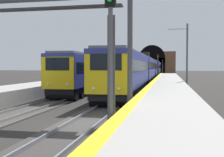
# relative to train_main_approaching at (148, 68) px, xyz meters

# --- Properties ---
(ground_plane) EXTENTS (320.00, 320.00, 0.00)m
(ground_plane) POSITION_rel_train_main_approaching_xyz_m (-41.96, 0.00, -2.35)
(ground_plane) COLOR #282623
(platform_right) EXTENTS (112.00, 3.63, 1.08)m
(platform_right) POSITION_rel_train_main_approaching_xyz_m (-41.96, -3.82, -1.81)
(platform_right) COLOR #9E9B93
(platform_right) RESTS_ON ground_plane
(platform_right_edge_strip) EXTENTS (112.00, 0.50, 0.01)m
(platform_right_edge_strip) POSITION_rel_train_main_approaching_xyz_m (-41.96, -2.25, -1.26)
(platform_right_edge_strip) COLOR yellow
(platform_right_edge_strip) RESTS_ON platform_right
(track_main_line) EXTENTS (160.00, 2.78, 0.21)m
(track_main_line) POSITION_rel_train_main_approaching_xyz_m (-41.96, 0.00, -2.31)
(track_main_line) COLOR #383533
(track_main_line) RESTS_ON ground_plane
(train_main_approaching) EXTENTS (75.02, 3.00, 5.02)m
(train_main_approaching) POSITION_rel_train_main_approaching_xyz_m (0.00, 0.00, 0.00)
(train_main_approaching) COLOR navy
(train_main_approaching) RESTS_ON ground_plane
(train_adjacent_platform) EXTENTS (63.49, 3.31, 4.89)m
(train_adjacent_platform) POSITION_rel_train_main_approaching_xyz_m (-2.84, 4.76, -0.07)
(train_adjacent_platform) COLOR navy
(train_adjacent_platform) RESTS_ON ground_plane
(railway_signal_near) EXTENTS (0.39, 0.38, 5.91)m
(railway_signal_near) POSITION_rel_train_main_approaching_xyz_m (-44.97, -1.85, 1.19)
(railway_signal_near) COLOR #4C4C54
(railway_signal_near) RESTS_ON ground_plane
(railway_signal_mid) EXTENTS (0.39, 0.38, 5.07)m
(railway_signal_mid) POSITION_rel_train_main_approaching_xyz_m (0.71, -1.85, 0.63)
(railway_signal_mid) COLOR #38383D
(railway_signal_mid) RESTS_ON ground_plane
(railway_signal_far) EXTENTS (0.39, 0.38, 5.09)m
(railway_signal_far) POSITION_rel_train_main_approaching_xyz_m (45.61, -1.85, 0.64)
(railway_signal_far) COLOR #38383D
(railway_signal_far) RESTS_ON ground_plane
(overhead_signal_gantry) EXTENTS (0.70, 8.65, 6.90)m
(overhead_signal_gantry) POSITION_rel_train_main_approaching_xyz_m (-39.45, 2.38, 2.88)
(overhead_signal_gantry) COLOR #3F3F47
(overhead_signal_gantry) RESTS_ON ground_plane
(tunnel_portal) EXTENTS (2.87, 18.02, 10.99)m
(tunnel_portal) POSITION_rel_train_main_approaching_xyz_m (57.65, 2.38, 1.92)
(tunnel_portal) COLOR brown
(tunnel_portal) RESTS_ON ground_plane
(catenary_mast_near) EXTENTS (0.22, 2.39, 7.80)m
(catenary_mast_near) POSITION_rel_train_main_approaching_xyz_m (-20.21, -5.99, 1.68)
(catenary_mast_near) COLOR #595B60
(catenary_mast_near) RESTS_ON ground_plane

